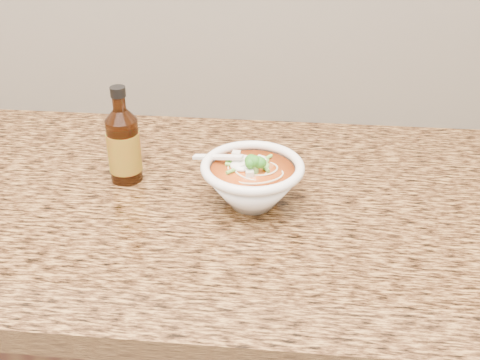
# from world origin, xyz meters

# --- Properties ---
(counter_slab) EXTENTS (4.00, 0.68, 0.04)m
(counter_slab) POSITION_xyz_m (0.00, 1.68, 0.88)
(counter_slab) COLOR #9E713A
(counter_slab) RESTS_ON cabinet
(soup_bowl) EXTENTS (0.19, 0.17, 0.09)m
(soup_bowl) POSITION_xyz_m (0.20, 1.65, 0.94)
(soup_bowl) COLOR white
(soup_bowl) RESTS_ON counter_slab
(hot_sauce_bottle) EXTENTS (0.07, 0.07, 0.17)m
(hot_sauce_bottle) POSITION_xyz_m (-0.03, 1.71, 0.96)
(hot_sauce_bottle) COLOR #331507
(hot_sauce_bottle) RESTS_ON counter_slab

